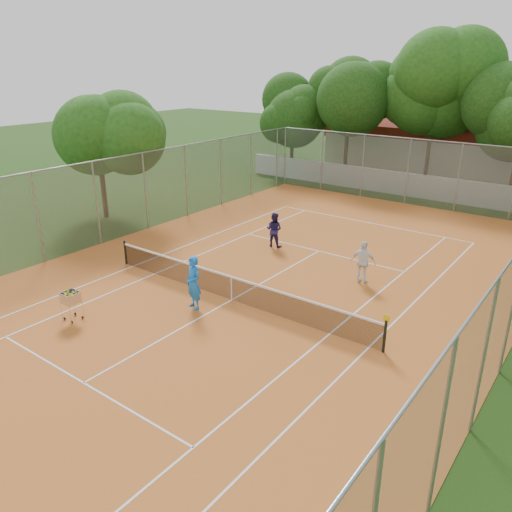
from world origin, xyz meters
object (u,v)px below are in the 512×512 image
Objects in this scene: player_near at (194,283)px; ball_hopper at (72,305)px; player_far_left at (274,230)px; tennis_net at (232,288)px; player_far_right at (363,262)px; clubhouse at (439,142)px.

ball_hopper is at bearing -113.58° from player_near.
tennis_net is at bearing 100.07° from player_far_left.
player_far_right is 1.53× the size of ball_hopper.
player_far_right is at bearing 73.19° from player_near.
tennis_net is 10.59× the size of ball_hopper.
tennis_net is 1.52m from player_near.
clubhouse is 9.53× the size of player_far_right.
ball_hopper is (-2.70, -3.13, -0.42)m from player_near.
player_far_right is 10.93m from ball_hopper.
tennis_net is 6.91× the size of player_far_right.
player_far_left is at bearing 109.98° from tennis_net.
ball_hopper reaches higher than tennis_net.
player_far_right reaches higher than player_far_left.
player_near reaches higher than tennis_net.
player_far_right is (5.14, -24.63, -1.32)m from clubhouse.
ball_hopper is at bearing -92.36° from clubhouse.
player_far_left is (-1.40, 6.98, -0.15)m from player_near.
player_near is at bearing -118.06° from tennis_net.
player_far_right is at bearing -78.21° from clubhouse.
clubhouse is at bearing -100.10° from player_far_left.
ball_hopper is (-1.38, -33.39, -1.62)m from clubhouse.
player_near is 6.81m from player_far_right.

